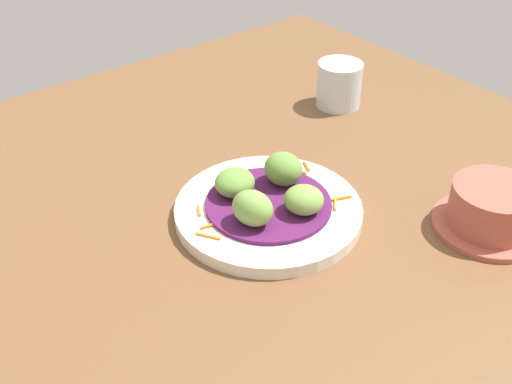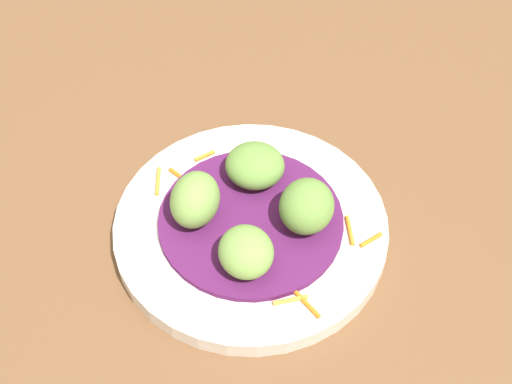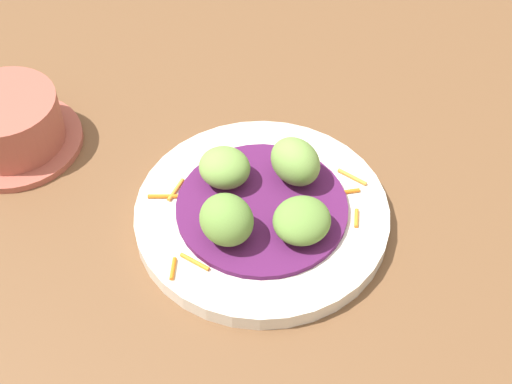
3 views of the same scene
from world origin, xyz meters
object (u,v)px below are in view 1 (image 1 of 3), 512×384
object	(u,v)px
guac_scoop_left	(304,200)
guac_scoop_center	(283,169)
terracotta_bowl	(492,210)
guac_scoop_right	(235,182)
water_glass	(339,84)
main_plate	(268,211)
guac_scoop_back	(253,208)

from	to	relation	value
guac_scoop_left	guac_scoop_center	world-z (taller)	guac_scoop_center
guac_scoop_left	terracotta_bowl	distance (cm)	24.40
guac_scoop_right	guac_scoop_left	bearing A→B (deg)	116.81
terracotta_bowl	water_glass	distance (cm)	38.64
guac_scoop_left	terracotta_bowl	world-z (taller)	terracotta_bowl
main_plate	water_glass	xyz separation A→B (cm)	(-30.32, -17.65, 3.02)
terracotta_bowl	guac_scoop_back	bearing A→B (deg)	-34.63
guac_scoop_center	guac_scoop_back	world-z (taller)	same
main_plate	terracotta_bowl	xyz separation A→B (cm)	(-21.09, 19.85, 2.06)
guac_scoop_center	guac_scoop_right	world-z (taller)	guac_scoop_center
guac_scoop_left	water_glass	world-z (taller)	water_glass
guac_scoop_center	terracotta_bowl	size ratio (longest dim) A/B	0.37
water_glass	terracotta_bowl	bearing A→B (deg)	76.16
guac_scoop_right	water_glass	bearing A→B (deg)	-157.88
guac_scoop_back	terracotta_bowl	distance (cm)	31.05
guac_scoop_back	water_glass	distance (cm)	40.04
main_plate	guac_scoop_right	xyz separation A→B (cm)	(2.23, -4.42, 3.22)
main_plate	guac_scoop_right	bearing A→B (deg)	-63.19
guac_scoop_center	guac_scoop_right	size ratio (longest dim) A/B	0.97
terracotta_bowl	water_glass	world-z (taller)	water_glass
guac_scoop_center	terracotta_bowl	world-z (taller)	guac_scoop_center
guac_scoop_right	terracotta_bowl	bearing A→B (deg)	133.85
guac_scoop_left	main_plate	bearing A→B (deg)	-63.19
guac_scoop_left	guac_scoop_center	size ratio (longest dim) A/B	0.96
guac_scoop_left	guac_scoop_right	bearing A→B (deg)	-63.19
main_plate	water_glass	world-z (taller)	water_glass
guac_scoop_back	water_glass	size ratio (longest dim) A/B	0.71
guac_scoop_right	terracotta_bowl	size ratio (longest dim) A/B	0.38
guac_scoop_left	guac_scoop_center	distance (cm)	7.02
guac_scoop_back	water_glass	bearing A→B (deg)	-150.21
main_plate	water_glass	distance (cm)	35.22
main_plate	water_glass	bearing A→B (deg)	-149.79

